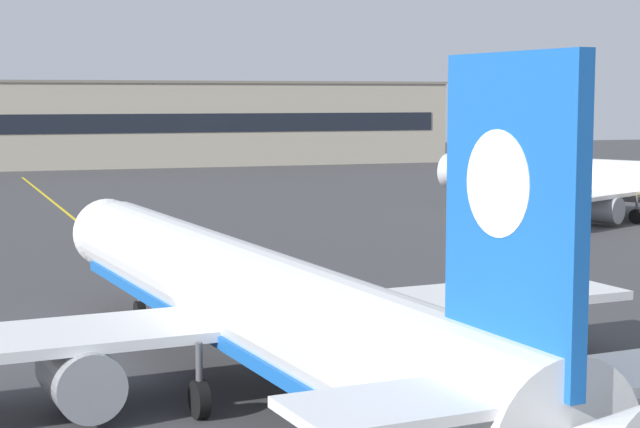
{
  "coord_description": "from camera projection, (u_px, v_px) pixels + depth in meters",
  "views": [
    {
      "loc": [
        -10.44,
        -26.69,
        10.69
      ],
      "look_at": [
        3.03,
        13.48,
        6.03
      ],
      "focal_mm": 60.26,
      "sensor_mm": 36.0,
      "label": 1
    }
  ],
  "objects": [
    {
      "name": "airliner_background",
      "position": [
        632.0,
        183.0,
        92.98
      ],
      "size": [
        29.03,
        36.21,
        11.1
      ],
      "color": "white",
      "rests_on": "ground"
    },
    {
      "name": "safety_cone_by_nose_gear",
      "position": [
        183.0,
        300.0,
        55.07
      ],
      "size": [
        0.44,
        0.44,
        0.55
      ],
      "color": "orange",
      "rests_on": "ground"
    },
    {
      "name": "airliner_foreground",
      "position": [
        251.0,
        303.0,
        38.15
      ],
      "size": [
        32.34,
        41.49,
        11.65
      ],
      "color": "white",
      "rests_on": "ground"
    },
    {
      "name": "terminal_building",
      "position": [
        33.0,
        124.0,
        158.83
      ],
      "size": [
        129.0,
        12.4,
        13.0
      ],
      "color": "#B2A893",
      "rests_on": "ground"
    },
    {
      "name": "taxiway_centreline",
      "position": [
        170.0,
        295.0,
        57.89
      ],
      "size": [
        5.92,
        179.92,
        0.01
      ],
      "primitive_type": "cube",
      "rotation": [
        0.0,
        0.0,
        0.03
      ],
      "color": "yellow",
      "rests_on": "ground"
    }
  ]
}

